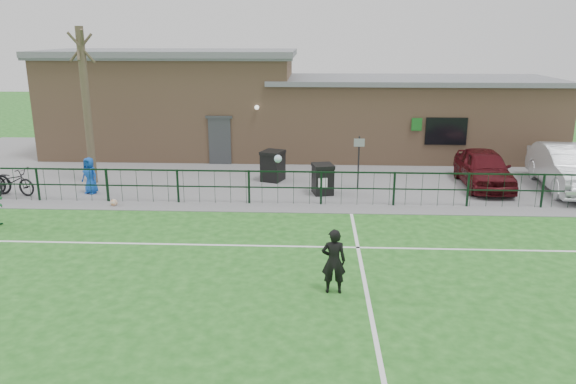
{
  "coord_description": "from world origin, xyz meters",
  "views": [
    {
      "loc": [
        0.76,
        -10.66,
        5.78
      ],
      "look_at": [
        0.0,
        5.0,
        1.3
      ],
      "focal_mm": 35.0,
      "sensor_mm": 36.0,
      "label": 1
    }
  ],
  "objects_px": {
    "bare_tree": "(87,107)",
    "car_silver": "(568,168)",
    "car_maroon": "(484,168)",
    "spectator_child": "(90,175)",
    "wheelie_bin_left": "(273,167)",
    "sign_post": "(358,162)",
    "ball_ground": "(114,203)",
    "bicycle_c": "(12,181)",
    "wheelie_bin_right": "(323,180)"
  },
  "relations": [
    {
      "from": "bare_tree",
      "to": "car_silver",
      "type": "relative_size",
      "value": 1.18
    },
    {
      "from": "car_maroon",
      "to": "spectator_child",
      "type": "xyz_separation_m",
      "value": [
        -14.77,
        -1.68,
        -0.04
      ]
    },
    {
      "from": "wheelie_bin_left",
      "to": "car_silver",
      "type": "relative_size",
      "value": 0.22
    },
    {
      "from": "wheelie_bin_left",
      "to": "sign_post",
      "type": "relative_size",
      "value": 0.56
    },
    {
      "from": "car_silver",
      "to": "ball_ground",
      "type": "bearing_deg",
      "value": -165.65
    },
    {
      "from": "bicycle_c",
      "to": "spectator_child",
      "type": "distance_m",
      "value": 2.82
    },
    {
      "from": "bare_tree",
      "to": "wheelie_bin_left",
      "type": "xyz_separation_m",
      "value": [
        7.09,
        0.64,
        -2.42
      ]
    },
    {
      "from": "bare_tree",
      "to": "car_silver",
      "type": "height_order",
      "value": "bare_tree"
    },
    {
      "from": "sign_post",
      "to": "ball_ground",
      "type": "bearing_deg",
      "value": -162.31
    },
    {
      "from": "wheelie_bin_left",
      "to": "car_maroon",
      "type": "bearing_deg",
      "value": 17.47
    },
    {
      "from": "car_maroon",
      "to": "car_silver",
      "type": "distance_m",
      "value": 3.05
    },
    {
      "from": "car_silver",
      "to": "bicycle_c",
      "type": "bearing_deg",
      "value": -170.81
    },
    {
      "from": "car_maroon",
      "to": "ball_ground",
      "type": "bearing_deg",
      "value": -164.86
    },
    {
      "from": "wheelie_bin_left",
      "to": "spectator_child",
      "type": "relative_size",
      "value": 0.83
    },
    {
      "from": "wheelie_bin_right",
      "to": "car_maroon",
      "type": "bearing_deg",
      "value": -0.91
    },
    {
      "from": "wheelie_bin_right",
      "to": "car_silver",
      "type": "distance_m",
      "value": 9.29
    },
    {
      "from": "car_maroon",
      "to": "ball_ground",
      "type": "distance_m",
      "value": 13.78
    },
    {
      "from": "car_maroon",
      "to": "car_silver",
      "type": "relative_size",
      "value": 0.83
    },
    {
      "from": "bicycle_c",
      "to": "ball_ground",
      "type": "height_order",
      "value": "bicycle_c"
    },
    {
      "from": "bare_tree",
      "to": "sign_post",
      "type": "relative_size",
      "value": 3.0
    },
    {
      "from": "wheelie_bin_right",
      "to": "spectator_child",
      "type": "height_order",
      "value": "spectator_child"
    },
    {
      "from": "wheelie_bin_right",
      "to": "spectator_child",
      "type": "xyz_separation_m",
      "value": [
        -8.57,
        -0.35,
        0.16
      ]
    },
    {
      "from": "wheelie_bin_left",
      "to": "car_maroon",
      "type": "relative_size",
      "value": 0.27
    },
    {
      "from": "bicycle_c",
      "to": "bare_tree",
      "type": "bearing_deg",
      "value": -36.33
    },
    {
      "from": "ball_ground",
      "to": "wheelie_bin_right",
      "type": "bearing_deg",
      "value": 14.22
    },
    {
      "from": "car_maroon",
      "to": "wheelie_bin_left",
      "type": "bearing_deg",
      "value": 178.46
    },
    {
      "from": "bare_tree",
      "to": "wheelie_bin_left",
      "type": "distance_m",
      "value": 7.52
    },
    {
      "from": "bare_tree",
      "to": "bicycle_c",
      "type": "relative_size",
      "value": 3.11
    },
    {
      "from": "wheelie_bin_right",
      "to": "car_silver",
      "type": "bearing_deg",
      "value": -6.83
    },
    {
      "from": "car_silver",
      "to": "ball_ground",
      "type": "relative_size",
      "value": 20.69
    },
    {
      "from": "bicycle_c",
      "to": "ball_ground",
      "type": "distance_m",
      "value": 4.35
    },
    {
      "from": "ball_ground",
      "to": "bare_tree",
      "type": "bearing_deg",
      "value": 121.91
    },
    {
      "from": "bare_tree",
      "to": "wheelie_bin_left",
      "type": "bearing_deg",
      "value": 5.17
    },
    {
      "from": "wheelie_bin_left",
      "to": "car_silver",
      "type": "xyz_separation_m",
      "value": [
        11.21,
        -0.82,
        0.27
      ]
    },
    {
      "from": "sign_post",
      "to": "car_silver",
      "type": "distance_m",
      "value": 7.87
    },
    {
      "from": "sign_post",
      "to": "bicycle_c",
      "type": "bearing_deg",
      "value": -173.01
    },
    {
      "from": "ball_ground",
      "to": "car_silver",
      "type": "bearing_deg",
      "value": 9.76
    },
    {
      "from": "car_maroon",
      "to": "wheelie_bin_right",
      "type": "bearing_deg",
      "value": -165.99
    },
    {
      "from": "sign_post",
      "to": "spectator_child",
      "type": "distance_m",
      "value": 10.02
    },
    {
      "from": "wheelie_bin_right",
      "to": "spectator_child",
      "type": "distance_m",
      "value": 8.58
    },
    {
      "from": "bare_tree",
      "to": "spectator_child",
      "type": "xyz_separation_m",
      "value": [
        0.5,
        -1.53,
        -2.3
      ]
    },
    {
      "from": "wheelie_bin_right",
      "to": "ball_ground",
      "type": "xyz_separation_m",
      "value": [
        -7.2,
        -1.82,
        -0.41
      ]
    },
    {
      "from": "bicycle_c",
      "to": "spectator_child",
      "type": "xyz_separation_m",
      "value": [
        2.79,
        0.3,
        0.17
      ]
    },
    {
      "from": "wheelie_bin_right",
      "to": "sign_post",
      "type": "bearing_deg",
      "value": 20.65
    },
    {
      "from": "wheelie_bin_left",
      "to": "sign_post",
      "type": "xyz_separation_m",
      "value": [
        3.34,
        -0.91,
        0.44
      ]
    },
    {
      "from": "ball_ground",
      "to": "sign_post",
      "type": "bearing_deg",
      "value": 17.69
    },
    {
      "from": "wheelie_bin_right",
      "to": "car_silver",
      "type": "relative_size",
      "value": 0.2
    },
    {
      "from": "sign_post",
      "to": "spectator_child",
      "type": "relative_size",
      "value": 1.48
    },
    {
      "from": "bare_tree",
      "to": "car_silver",
      "type": "xyz_separation_m",
      "value": [
        18.3,
        -0.18,
        -2.14
      ]
    },
    {
      "from": "car_maroon",
      "to": "spectator_child",
      "type": "relative_size",
      "value": 3.11
    }
  ]
}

